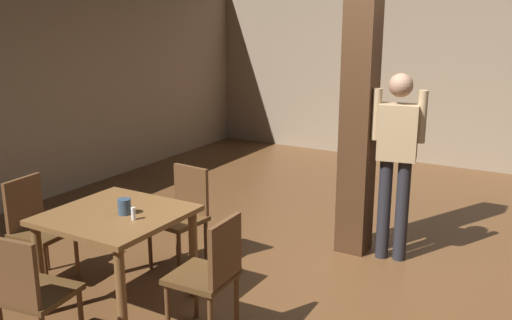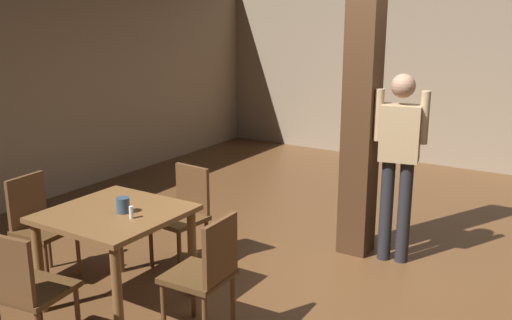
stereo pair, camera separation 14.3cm
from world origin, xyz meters
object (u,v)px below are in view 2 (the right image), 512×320
object	(u,v)px
dining_table	(116,227)
salt_shaker	(131,212)
chair_south	(26,288)
standing_person	(399,155)
chair_west	(38,222)
napkin_cup	(123,205)
chair_east	(207,271)
chair_north	(184,211)

from	to	relation	value
dining_table	salt_shaker	size ratio (longest dim) A/B	10.24
chair_south	standing_person	distance (m)	3.19
chair_west	napkin_cup	bearing A→B (deg)	2.49
chair_east	salt_shaker	bearing A→B (deg)	-177.60
chair_west	salt_shaker	world-z (taller)	chair_west
dining_table	chair_south	distance (m)	0.85
chair_east	standing_person	bearing A→B (deg)	71.05
chair_west	standing_person	xyz separation A→B (m)	(2.44, 1.96, 0.50)
chair_west	chair_north	world-z (taller)	same
chair_south	chair_east	distance (m)	1.17
chair_east	chair_north	bearing A→B (deg)	136.20
chair_south	chair_west	size ratio (longest dim) A/B	1.00
chair_east	napkin_cup	size ratio (longest dim) A/B	7.53
chair_south	chair_north	distance (m)	1.68
napkin_cup	salt_shaker	bearing A→B (deg)	-22.50
chair_north	standing_person	size ratio (longest dim) A/B	0.52
chair_west	napkin_cup	size ratio (longest dim) A/B	7.53
standing_person	chair_south	bearing A→B (deg)	-118.58
chair_west	napkin_cup	distance (m)	1.02
chair_south	chair_north	xyz separation A→B (m)	(-0.06, 1.68, 0.00)
chair_west	dining_table	bearing A→B (deg)	2.12
dining_table	standing_person	bearing A→B (deg)	51.24
chair_east	salt_shaker	xyz separation A→B (m)	(-0.66, -0.03, 0.31)
chair_west	chair_south	bearing A→B (deg)	-40.91
dining_table	napkin_cup	bearing A→B (deg)	6.51
dining_table	napkin_cup	size ratio (longest dim) A/B	8.09
dining_table	chair_east	xyz separation A→B (m)	(0.88, -0.02, -0.13)
salt_shaker	chair_east	bearing A→B (deg)	2.40
chair_north	chair_west	bearing A→B (deg)	-134.57
napkin_cup	chair_west	bearing A→B (deg)	-177.51
standing_person	salt_shaker	bearing A→B (deg)	-123.86
chair_west	chair_north	xyz separation A→B (m)	(0.86, 0.88, 0.00)
dining_table	chair_west	bearing A→B (deg)	-177.88
chair_north	standing_person	distance (m)	1.97
dining_table	standing_person	world-z (taller)	standing_person
chair_north	dining_table	bearing A→B (deg)	-88.39
chair_east	chair_west	distance (m)	1.77
dining_table	salt_shaker	xyz separation A→B (m)	(0.22, -0.05, 0.17)
chair_north	napkin_cup	xyz separation A→B (m)	(0.11, -0.84, 0.32)
chair_south	salt_shaker	size ratio (longest dim) A/B	9.53
chair_east	chair_west	bearing A→B (deg)	-179.61
dining_table	chair_south	xyz separation A→B (m)	(0.04, -0.84, -0.13)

